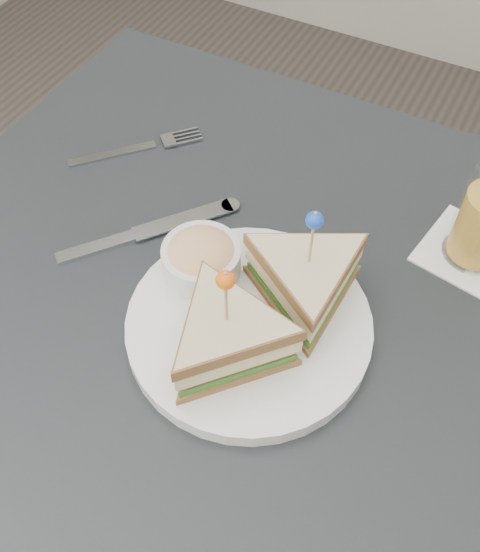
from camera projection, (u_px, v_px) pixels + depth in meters
name	position (u px, v px, depth m)	size (l,w,h in m)	color
ground_plane	(233.00, 516.00, 1.25)	(3.50, 3.50, 0.00)	#3F3833
table	(228.00, 345.00, 0.71)	(0.80, 0.80, 0.75)	black
plate_meal	(256.00, 306.00, 0.60)	(0.31, 0.31, 0.15)	silver
cutlery_fork	(142.00, 147.00, 0.80)	(0.13, 0.14, 0.01)	#B4B7BF
cutlery_knife	(142.00, 233.00, 0.71)	(0.15, 0.18, 0.01)	silver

